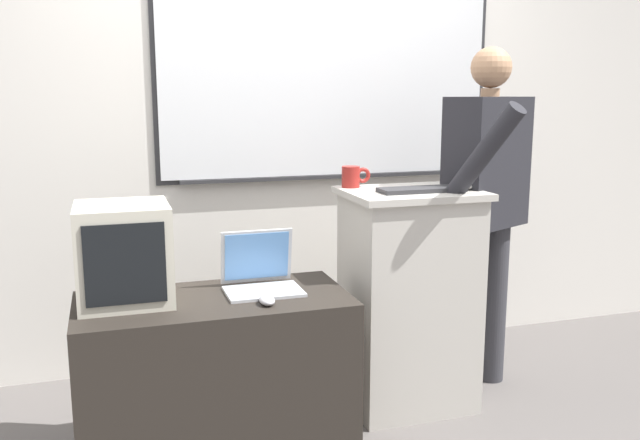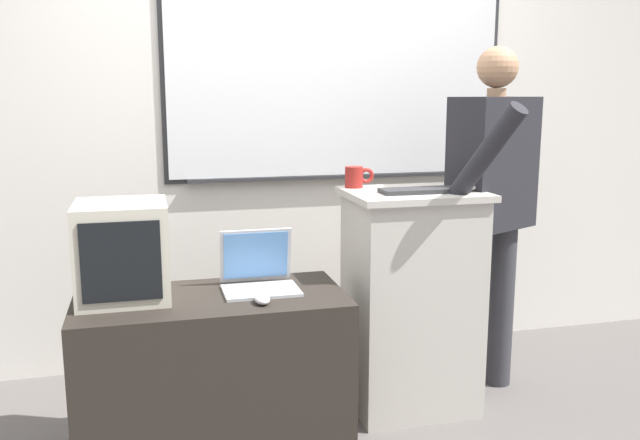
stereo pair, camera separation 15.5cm
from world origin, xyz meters
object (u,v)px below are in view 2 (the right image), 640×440
at_px(coffee_mug, 355,177).
at_px(person_presenter, 492,197).
at_px(laptop, 258,271).
at_px(side_desk, 213,375).
at_px(computer_mouse_by_keyboard, 469,187).
at_px(crt_monitor, 122,251).
at_px(wireless_keyboard, 424,190).
at_px(computer_mouse_by_laptop, 262,299).
at_px(lectern_podium, 411,300).

bearing_deg(coffee_mug, person_presenter, -9.84).
bearing_deg(laptop, coffee_mug, 29.66).
height_order(side_desk, computer_mouse_by_keyboard, computer_mouse_by_keyboard).
distance_m(laptop, crt_monitor, 0.56).
height_order(person_presenter, wireless_keyboard, person_presenter).
bearing_deg(side_desk, crt_monitor, 169.12).
distance_m(person_presenter, wireless_keyboard, 0.43).
xyz_separation_m(computer_mouse_by_laptop, coffee_mug, (0.54, 0.52, 0.40)).
bearing_deg(coffee_mug, side_desk, -152.89).
bearing_deg(laptop, computer_mouse_by_laptop, -95.76).
bearing_deg(coffee_mug, crt_monitor, -163.88).
bearing_deg(computer_mouse_by_laptop, computer_mouse_by_keyboard, 16.15).
relative_size(computer_mouse_by_keyboard, crt_monitor, 0.26).
height_order(wireless_keyboard, computer_mouse_by_laptop, wireless_keyboard).
distance_m(lectern_podium, computer_mouse_by_laptop, 0.86).
bearing_deg(computer_mouse_by_laptop, laptop, 84.24).
relative_size(laptop, crt_monitor, 0.80).
xyz_separation_m(laptop, wireless_keyboard, (0.77, 0.06, 0.31)).
height_order(person_presenter, computer_mouse_by_keyboard, person_presenter).
bearing_deg(computer_mouse_by_keyboard, laptop, -175.91).
bearing_deg(wireless_keyboard, person_presenter, 16.36).
xyz_separation_m(side_desk, laptop, (0.21, 0.08, 0.41)).
xyz_separation_m(lectern_podium, computer_mouse_by_keyboard, (0.25, -0.05, 0.54)).
bearing_deg(laptop, computer_mouse_by_keyboard, 4.09).
bearing_deg(coffee_mug, laptop, -150.34).
height_order(wireless_keyboard, crt_monitor, same).
distance_m(side_desk, computer_mouse_by_keyboard, 1.42).
bearing_deg(side_desk, computer_mouse_by_laptop, -38.61).
bearing_deg(computer_mouse_by_laptop, crt_monitor, 157.85).
height_order(laptop, wireless_keyboard, wireless_keyboard).
xyz_separation_m(person_presenter, computer_mouse_by_laptop, (-1.20, -0.41, -0.30)).
relative_size(side_desk, laptop, 3.49).
xyz_separation_m(crt_monitor, coffee_mug, (1.07, 0.31, 0.23)).
bearing_deg(laptop, crt_monitor, -178.80).
bearing_deg(crt_monitor, wireless_keyboard, 3.18).
height_order(person_presenter, laptop, person_presenter).
distance_m(person_presenter, crt_monitor, 1.74).
distance_m(wireless_keyboard, crt_monitor, 1.33).
bearing_deg(coffee_mug, lectern_podium, -37.26).
height_order(laptop, coffee_mug, coffee_mug).
relative_size(lectern_podium, wireless_keyboard, 2.65).
xyz_separation_m(side_desk, person_presenter, (1.39, 0.26, 0.66)).
bearing_deg(computer_mouse_by_laptop, lectern_podium, 24.24).
height_order(side_desk, coffee_mug, coffee_mug).
bearing_deg(computer_mouse_by_laptop, person_presenter, 18.65).
distance_m(wireless_keyboard, coffee_mug, 0.35).
height_order(lectern_podium, computer_mouse_by_laptop, lectern_podium).
height_order(computer_mouse_by_keyboard, coffee_mug, coffee_mug).
bearing_deg(side_desk, computer_mouse_by_keyboard, 6.98).
xyz_separation_m(wireless_keyboard, crt_monitor, (-1.32, -0.07, -0.19)).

